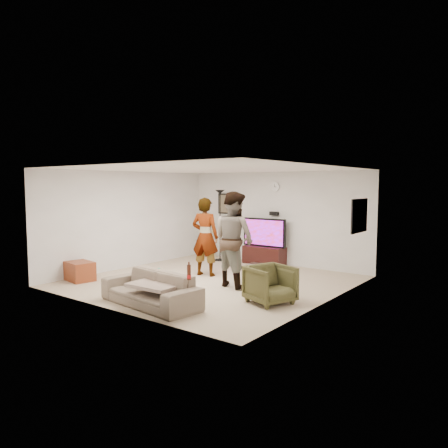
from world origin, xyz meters
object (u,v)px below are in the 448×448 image
Objects in this scene: tv_stand at (264,255)px; sofa at (150,289)px; floor_lamp at (220,225)px; side_table at (80,271)px; armchair at (270,284)px; person_right at (234,239)px; person_left at (205,237)px; beer_bottle at (189,272)px; tv at (264,232)px; cat_tree at (207,238)px.

sofa is (0.53, -4.65, 0.05)m from tv_stand.
floor_lamp reaches higher than side_table.
sofa is 2.16m from armchair.
armchair reaches higher than tv_stand.
floor_lamp is 3.12m from person_right.
sofa is at bearing 95.49° from person_left.
side_table is (-3.67, 0.40, -0.50)m from beer_bottle.
floor_lamp reaches higher than beer_bottle.
tv reaches higher than tv_stand.
cat_tree is (-0.61, 0.16, -0.44)m from floor_lamp.
cat_tree is at bearing 72.80° from armchair.
beer_bottle is at bearing -72.64° from tv_stand.
side_table is (-2.21, -4.26, -0.65)m from tv.
tv is at bearing 12.31° from floor_lamp.
person_left is (-0.33, -2.11, 0.69)m from tv_stand.
armchair reaches higher than side_table.
armchair reaches higher than sofa.
person_left is (-0.33, -2.11, 0.06)m from tv.
tv_stand is at bearing 0.00° from tv.
side_table is at bearing -117.45° from tv_stand.
floor_lamp is 1.08× the size of person_left.
person_right is (2.75, -2.43, 0.44)m from cat_tree.
beer_bottle is (3.37, -4.53, 0.15)m from cat_tree.
floor_lamp is at bearing -167.69° from tv_stand.
beer_bottle is (1.46, -4.65, 0.47)m from tv_stand.
person_left reaches higher than tv_stand.
person_left is 2.76m from sofa.
cat_tree is at bearing -30.20° from person_right.
person_left is at bearing -98.84° from tv.
person_right is 2.21m from beer_bottle.
tv_stand reaches higher than side_table.
tv is at bearing 102.58° from sofa.
sofa is at bearing -8.25° from side_table.
floor_lamp is 3.12× the size of side_table.
tv_stand is 4.90m from beer_bottle.
side_table is (-0.91, -3.97, -0.79)m from floor_lamp.
cat_tree is 5.14m from armchair.
cat_tree is at bearing -176.41° from tv.
tv_stand is 1.54m from floor_lamp.
sofa is 1.02m from beer_bottle.
beer_bottle reaches higher than side_table.
sofa is at bearing 180.00° from beer_bottle.
tv reaches higher than armchair.
tv_stand is 1.52× the size of armchair.
floor_lamp is at bearing -35.40° from person_right.
person_left is at bearing -9.66° from person_right.
beer_bottle is 1.62m from armchair.
tv is at bearing -111.87° from person_left.
tv is 1.34m from floor_lamp.
sofa reaches higher than tv_stand.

